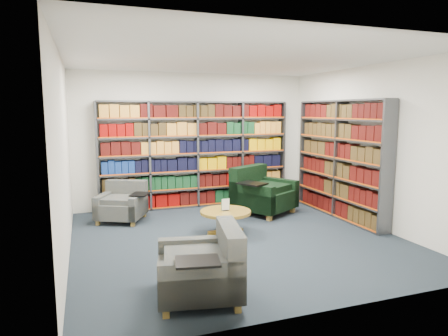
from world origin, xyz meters
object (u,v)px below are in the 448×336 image
object	(u,v)px
chair_teal_front	(207,270)
coffee_table	(226,215)
chair_teal_left	(123,205)
chair_green_right	(260,194)

from	to	relation	value
chair_teal_front	coffee_table	size ratio (longest dim) A/B	1.33
chair_teal_left	coffee_table	world-z (taller)	chair_teal_left
chair_teal_front	chair_green_right	bearing A→B (deg)	56.90
chair_teal_front	chair_teal_left	bearing A→B (deg)	98.83
chair_teal_left	chair_teal_front	bearing A→B (deg)	-81.17
chair_teal_left	coffee_table	size ratio (longest dim) A/B	1.27
coffee_table	chair_green_right	bearing A→B (deg)	44.76
chair_green_right	coffee_table	xyz separation A→B (m)	(-1.13, -1.12, -0.05)
chair_green_right	chair_teal_front	distance (m)	3.82
chair_teal_left	chair_teal_front	size ratio (longest dim) A/B	0.95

